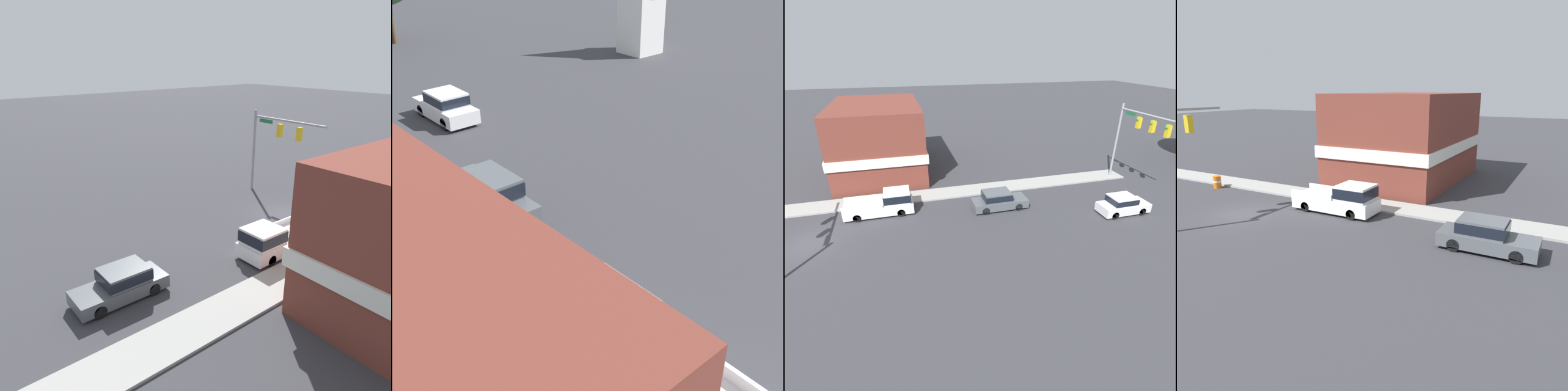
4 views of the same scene
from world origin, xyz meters
TOP-DOWN VIEW (x-y plane):
  - ground_plane at (0.00, 0.00)m, footprint 200.00×200.00m
  - sidewalk_curb at (-5.70, 0.00)m, footprint 2.40×60.00m
  - near_signal_assembly at (3.81, -2.41)m, footprint 7.05×0.49m
  - car_lead at (-1.60, 14.79)m, footprint 1.87×4.73m
  - pickup_truck_parked at (-3.28, 5.44)m, footprint 2.04×5.58m
  - construction_barrel at (-3.90, -7.00)m, footprint 0.62×0.62m

SIDE VIEW (x-z plane):
  - ground_plane at x=0.00m, z-range 0.00..0.00m
  - sidewalk_curb at x=-5.70m, z-range 0.00..0.14m
  - construction_barrel at x=-3.90m, z-range 0.01..0.98m
  - car_lead at x=-1.60m, z-range 0.03..1.64m
  - pickup_truck_parked at x=-3.28m, z-range -0.02..1.94m
  - near_signal_assembly at x=3.81m, z-range 1.56..8.61m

